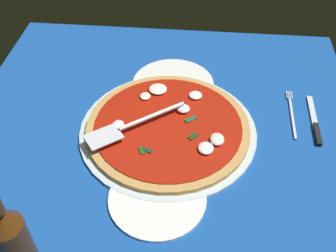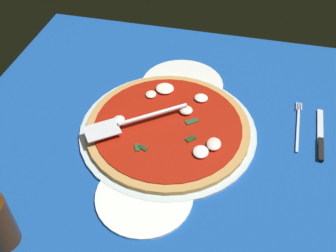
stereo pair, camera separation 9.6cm
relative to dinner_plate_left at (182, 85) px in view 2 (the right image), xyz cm
name	(u,v)px [view 2 (the right image)]	position (x,y,z in cm)	size (l,w,h in cm)	color
ground_plane	(159,138)	(20.63, -1.55, -1.00)	(99.65, 99.65, 0.80)	#154799
checker_pattern	(159,137)	(20.63, -1.55, -0.55)	(99.65, 99.65, 0.10)	white
pizza_pan	(168,131)	(18.53, 0.33, 0.05)	(43.16, 43.16, 1.10)	silver
dinner_plate_left	(182,85)	(0.00, 0.00, 0.00)	(22.60, 22.60, 1.00)	white
dinner_plate_right	(144,196)	(38.69, 0.01, 0.00)	(20.66, 20.66, 1.00)	white
pizza	(168,126)	(18.38, 0.40, 1.37)	(39.85, 39.85, 2.84)	tan
pizza_server	(132,121)	(21.06, -7.96, 3.80)	(17.93, 22.56, 1.00)	silver
place_setting_far	(309,134)	(11.34, 34.15, -0.15)	(20.29, 12.39, 1.40)	white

